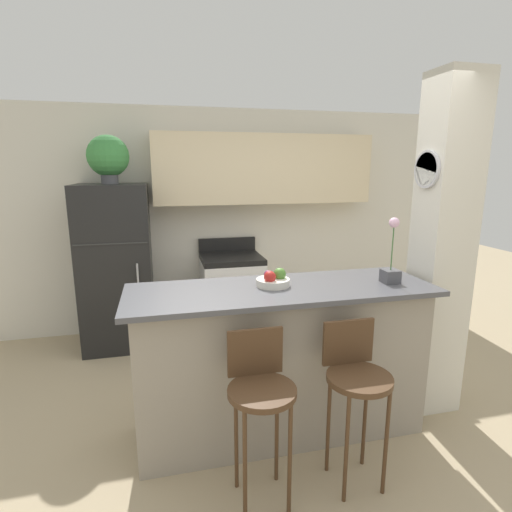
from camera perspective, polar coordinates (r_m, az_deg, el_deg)
name	(u,v)px	position (r m, az deg, el deg)	size (l,w,h in m)	color
ground_plane	(280,428)	(3.22, 3.47, -23.36)	(14.00, 14.00, 0.00)	tan
wall_back	(242,199)	(4.74, -1.96, 8.13)	(5.60, 0.38, 2.55)	silver
pillar_right	(442,250)	(3.32, 24.99, 0.78)	(0.38, 0.32, 2.55)	silver
counter_bar	(281,360)	(2.93, 3.61, -14.63)	(2.10, 0.69, 1.09)	gray
refrigerator	(117,267)	(4.46, -19.29, -1.49)	(0.72, 0.70, 1.73)	black
stove_range	(232,294)	(4.64, -3.46, -5.40)	(0.68, 0.62, 1.07)	white
bar_stool_left	(260,391)	(2.34, 0.62, -18.79)	(0.38, 0.38, 0.99)	#4C331E
bar_stool_right	(356,379)	(2.53, 14.10, -16.66)	(0.38, 0.38, 0.99)	#4C331E
potted_plant_on_fridge	(108,157)	(4.34, -20.38, 13.12)	(0.41, 0.41, 0.48)	#4C4C51
orchid_vase	(391,264)	(2.96, 18.74, -1.08)	(0.11, 0.11, 0.46)	#4C4C51
fruit_bowl	(273,280)	(2.75, 2.49, -3.43)	(0.23, 0.23, 0.12)	silver
trash_bin	(176,330)	(4.42, -11.34, -10.35)	(0.28, 0.28, 0.38)	black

